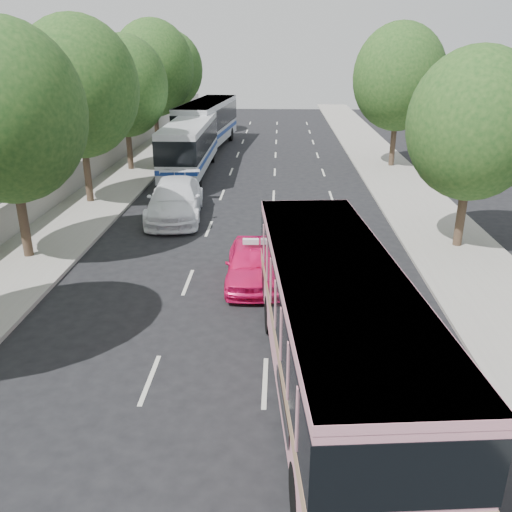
# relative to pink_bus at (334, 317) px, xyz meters

# --- Properties ---
(ground) EXTENTS (120.00, 120.00, 0.00)m
(ground) POSITION_rel_pink_bus_xyz_m (-2.57, 2.46, -2.10)
(ground) COLOR black
(ground) RESTS_ON ground
(sidewalk_left) EXTENTS (4.00, 90.00, 0.15)m
(sidewalk_left) POSITION_rel_pink_bus_xyz_m (-11.07, 22.46, -2.03)
(sidewalk_left) COLOR #9E998E
(sidewalk_left) RESTS_ON ground
(sidewalk_right) EXTENTS (4.00, 90.00, 0.12)m
(sidewalk_right) POSITION_rel_pink_bus_xyz_m (5.93, 22.46, -2.04)
(sidewalk_right) COLOR #9E998E
(sidewalk_right) RESTS_ON ground
(low_wall) EXTENTS (0.30, 90.00, 1.50)m
(low_wall) POSITION_rel_pink_bus_xyz_m (-12.87, 22.46, -1.20)
(low_wall) COLOR #9E998E
(low_wall) RESTS_ON sidewalk_left
(tree_left_b) EXTENTS (5.70, 5.70, 8.88)m
(tree_left_b) POSITION_rel_pink_bus_xyz_m (-10.99, 8.40, 3.71)
(tree_left_b) COLOR #38281E
(tree_left_b) RESTS_ON ground
(tree_left_c) EXTENTS (6.00, 6.00, 9.35)m
(tree_left_c) POSITION_rel_pink_bus_xyz_m (-11.19, 16.40, 4.02)
(tree_left_c) COLOR #38281E
(tree_left_c) RESTS_ON ground
(tree_left_d) EXTENTS (5.52, 5.52, 8.60)m
(tree_left_d) POSITION_rel_pink_bus_xyz_m (-11.09, 24.40, 3.53)
(tree_left_d) COLOR #38281E
(tree_left_d) RESTS_ON ground
(tree_left_e) EXTENTS (6.30, 6.30, 9.82)m
(tree_left_e) POSITION_rel_pink_bus_xyz_m (-10.99, 32.40, 4.33)
(tree_left_e) COLOR #38281E
(tree_left_e) RESTS_ON ground
(tree_left_f) EXTENTS (5.88, 5.88, 9.16)m
(tree_left_f) POSITION_rel_pink_bus_xyz_m (-11.19, 40.40, 3.90)
(tree_left_f) COLOR #38281E
(tree_left_f) RESTS_ON ground
(tree_right_near) EXTENTS (5.10, 5.10, 7.95)m
(tree_right_near) POSITION_rel_pink_bus_xyz_m (6.21, 10.40, 3.10)
(tree_right_near) COLOR #38281E
(tree_right_near) RESTS_ON ground
(tree_right_far) EXTENTS (6.00, 6.00, 9.35)m
(tree_right_far) POSITION_rel_pink_bus_xyz_m (6.51, 26.40, 4.02)
(tree_right_far) COLOR #38281E
(tree_right_far) RESTS_ON ground
(pink_bus) EXTENTS (3.67, 10.80, 3.38)m
(pink_bus) POSITION_rel_pink_bus_xyz_m (0.00, 0.00, 0.00)
(pink_bus) COLOR pink
(pink_bus) RESTS_ON ground
(pink_taxi) EXTENTS (1.83, 4.30, 1.45)m
(pink_taxi) POSITION_rel_pink_bus_xyz_m (-2.23, 6.55, -1.38)
(pink_taxi) COLOR #F21561
(pink_taxi) RESTS_ON ground
(white_pickup) EXTENTS (3.04, 6.36, 1.79)m
(white_pickup) POSITION_rel_pink_bus_xyz_m (-6.28, 14.16, -1.21)
(white_pickup) COLOR white
(white_pickup) RESTS_ON ground
(tour_coach_front) EXTENTS (2.50, 11.12, 3.32)m
(tour_coach_front) POSITION_rel_pink_bus_xyz_m (-7.07, 23.98, -0.10)
(tour_coach_front) COLOR silver
(tour_coach_front) RESTS_ON ground
(tour_coach_rear) EXTENTS (3.71, 12.53, 3.69)m
(tour_coach_rear) POSITION_rel_pink_bus_xyz_m (-7.07, 33.12, 0.12)
(tour_coach_rear) COLOR silver
(tour_coach_rear) RESTS_ON ground
(taxi_roof_sign) EXTENTS (0.55, 0.20, 0.18)m
(taxi_roof_sign) POSITION_rel_pink_bus_xyz_m (-2.23, 6.55, -0.56)
(taxi_roof_sign) COLOR silver
(taxi_roof_sign) RESTS_ON pink_taxi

